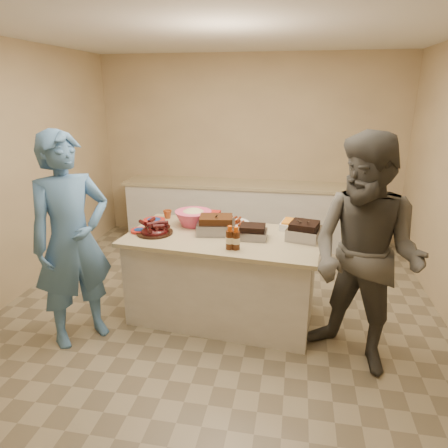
% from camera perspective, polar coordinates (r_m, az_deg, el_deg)
% --- Properties ---
extents(room, '(4.50, 5.00, 2.70)m').
position_cam_1_polar(room, '(4.17, -1.12, -13.04)').
color(room, tan).
rests_on(room, ground).
extents(back_counter, '(3.60, 0.64, 0.90)m').
position_cam_1_polar(back_counter, '(5.98, 3.04, 1.63)').
color(back_counter, silver).
rests_on(back_counter, ground).
extents(island, '(1.91, 1.14, 0.87)m').
position_cam_1_polar(island, '(4.19, -0.13, -12.85)').
color(island, silver).
rests_on(island, ground).
extents(rib_platter, '(0.46, 0.46, 0.14)m').
position_cam_1_polar(rib_platter, '(3.93, -9.86, -1.33)').
color(rib_platter, '#440B0C').
rests_on(rib_platter, island).
extents(pulled_pork_tray, '(0.40, 0.33, 0.11)m').
position_cam_1_polar(pulled_pork_tray, '(3.88, -1.12, -1.30)').
color(pulled_pork_tray, '#47230F').
rests_on(pulled_pork_tray, island).
extents(brisket_tray, '(0.27, 0.22, 0.08)m').
position_cam_1_polar(brisket_tray, '(3.75, 4.07, -2.05)').
color(brisket_tray, black).
rests_on(brisket_tray, island).
extents(roasting_pan, '(0.34, 0.34, 0.11)m').
position_cam_1_polar(roasting_pan, '(3.79, 11.28, -2.15)').
color(roasting_pan, gray).
rests_on(roasting_pan, island).
extents(coleslaw_bowl, '(0.41, 0.41, 0.26)m').
position_cam_1_polar(coleslaw_bowl, '(4.12, -4.38, -0.17)').
color(coleslaw_bowl, '#E74670').
rests_on(coleslaw_bowl, island).
extents(sausage_plate, '(0.39, 0.39, 0.05)m').
position_cam_1_polar(sausage_plate, '(4.16, 1.36, 0.08)').
color(sausage_plate, silver).
rests_on(sausage_plate, island).
extents(mac_cheese_dish, '(0.37, 0.30, 0.09)m').
position_cam_1_polar(mac_cheese_dish, '(4.05, 10.49, -0.74)').
color(mac_cheese_dish, orange).
rests_on(mac_cheese_dish, island).
extents(bbq_bottle_a, '(0.08, 0.08, 0.21)m').
position_cam_1_polar(bbq_bottle_a, '(3.50, 0.83, -3.56)').
color(bbq_bottle_a, '#3B1B0A').
rests_on(bbq_bottle_a, island).
extents(bbq_bottle_b, '(0.08, 0.08, 0.20)m').
position_cam_1_polar(bbq_bottle_b, '(3.49, 1.71, -3.62)').
color(bbq_bottle_b, '#3B1B0A').
rests_on(bbq_bottle_b, island).
extents(mustard_bottle, '(0.05, 0.05, 0.11)m').
position_cam_1_polar(mustard_bottle, '(4.04, -3.36, -0.52)').
color(mustard_bottle, yellow).
rests_on(mustard_bottle, island).
extents(sauce_bowl, '(0.14, 0.06, 0.14)m').
position_cam_1_polar(sauce_bowl, '(4.04, -1.29, -0.51)').
color(sauce_bowl, silver).
rests_on(sauce_bowl, island).
extents(plate_stack_large, '(0.25, 0.25, 0.03)m').
position_cam_1_polar(plate_stack_large, '(4.27, -9.95, 0.30)').
color(plate_stack_large, '#A81F17').
rests_on(plate_stack_large, island).
extents(plate_stack_small, '(0.19, 0.19, 0.02)m').
position_cam_1_polar(plate_stack_small, '(4.00, -11.95, -1.11)').
color(plate_stack_small, '#A81F17').
rests_on(plate_stack_small, island).
extents(plastic_cup, '(0.10, 0.10, 0.10)m').
position_cam_1_polar(plastic_cup, '(4.38, -8.04, 0.84)').
color(plastic_cup, '#97451C').
rests_on(plastic_cup, island).
extents(basket_stack, '(0.23, 0.18, 0.11)m').
position_cam_1_polar(basket_stack, '(4.23, -2.12, 0.39)').
color(basket_stack, '#A81F17').
rests_on(basket_stack, island).
extents(guest_blue, '(1.90, 1.75, 0.45)m').
position_cam_1_polar(guest_blue, '(4.10, -19.33, -14.80)').
color(guest_blue, '#4A78AE').
rests_on(guest_blue, ground).
extents(guest_gray, '(1.88, 2.09, 0.72)m').
position_cam_1_polar(guest_gray, '(3.75, 17.87, -18.09)').
color(guest_gray, '#53514A').
rests_on(guest_gray, ground).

